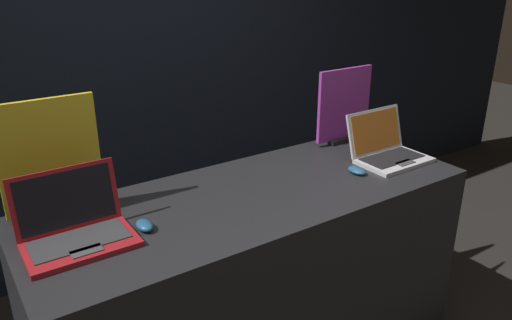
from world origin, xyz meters
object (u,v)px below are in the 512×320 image
object	(u,v)px
mouse_front	(145,225)
promo_stand_front	(50,161)
laptop_front	(75,227)
laptop_back	(387,149)
mouse_back	(357,170)
promo_stand_back	(344,108)

from	to	relation	value
mouse_front	promo_stand_front	xyz separation A→B (m)	(-0.23, 0.31, 0.21)
laptop_front	laptop_back	size ratio (longest dim) A/B	1.05
laptop_back	promo_stand_front	bearing A→B (deg)	167.88
laptop_front	laptop_back	distance (m)	1.52
laptop_front	mouse_back	distance (m)	1.27
promo_stand_front	mouse_back	xyz separation A→B (m)	(1.27, -0.38, -0.21)
mouse_front	laptop_front	bearing A→B (deg)	165.84
laptop_front	mouse_back	xyz separation A→B (m)	(1.27, -0.12, -0.04)
laptop_back	laptop_front	bearing A→B (deg)	177.37
promo_stand_front	promo_stand_back	world-z (taller)	promo_stand_front
promo_stand_front	laptop_back	distance (m)	1.56
mouse_back	promo_stand_back	world-z (taller)	promo_stand_back
laptop_back	promo_stand_back	size ratio (longest dim) A/B	0.88
promo_stand_back	mouse_back	bearing A→B (deg)	-123.94
mouse_front	promo_stand_back	xyz separation A→B (m)	(1.28, 0.31, 0.18)
laptop_front	laptop_back	bearing A→B (deg)	-2.63
mouse_front	laptop_back	size ratio (longest dim) A/B	0.26
laptop_front	mouse_back	size ratio (longest dim) A/B	3.76
laptop_front	mouse_front	bearing A→B (deg)	-14.16
mouse_front	laptop_back	world-z (taller)	laptop_back
mouse_front	promo_stand_back	size ratio (longest dim) A/B	0.23
promo_stand_front	laptop_back	bearing A→B (deg)	-12.12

